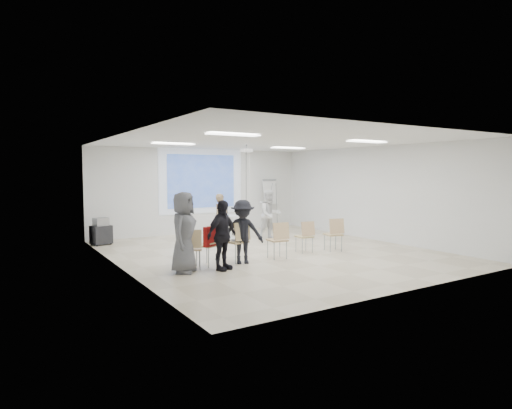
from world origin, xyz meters
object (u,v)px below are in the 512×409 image
chair_right_far (334,232)px  av_cart (101,232)px  player_left (221,215)px  audience_left (222,230)px  audience_outer (184,228)px  chair_left_inner (239,238)px  chair_right_inner (306,234)px  player_right (270,212)px  flipchart_easel (270,192)px  laptop (236,240)px  chair_left_mid (210,242)px  chair_far_left (192,246)px  audience_mid (243,228)px  pedestal_table (229,226)px  chair_center (279,237)px

chair_right_far → av_cart: (-5.20, 4.52, -0.17)m
player_left → audience_left: audience_left is taller
audience_left → audience_outer: bearing=141.3°
chair_left_inner → chair_right_inner: 2.16m
player_right → flipchart_easel: size_ratio=0.93×
player_right → laptop: size_ratio=4.92×
player_left → chair_right_inner: 2.93m
chair_left_mid → flipchart_easel: size_ratio=0.51×
chair_right_inner → audience_outer: bearing=-168.1°
player_left → flipchart_easel: flipchart_easel is taller
chair_far_left → chair_left_inner: chair_left_inner is taller
laptop → flipchart_easel: flipchart_easel is taller
chair_left_inner → chair_right_far: chair_left_inner is taller
laptop → av_cart: (-2.25, 4.26, -0.15)m
chair_far_left → laptop: chair_far_left is taller
audience_mid → chair_far_left: bearing=-161.0°
player_right → chair_far_left: bearing=-142.0°
audience_mid → flipchart_easel: size_ratio=0.90×
player_left → chair_right_inner: size_ratio=2.00×
pedestal_table → chair_left_inner: chair_left_inner is taller
laptop → audience_outer: size_ratio=0.18×
pedestal_table → player_right: bearing=-29.3°
player_right → audience_mid: size_ratio=1.03×
player_right → laptop: bearing=-133.6°
chair_center → audience_left: size_ratio=0.52×
player_left → audience_left: (-1.67, -3.29, 0.04)m
chair_far_left → audience_outer: 0.54m
chair_center → chair_right_far: chair_center is taller
player_left → chair_far_left: size_ratio=1.88×
player_left → laptop: size_ratio=4.76×
chair_center → audience_mid: audience_mid is taller
audience_left → player_left: bearing=39.6°
chair_left_mid → chair_right_far: (3.69, -0.14, -0.03)m
chair_center → chair_right_inner: (1.11, 0.31, -0.04)m
chair_left_inner → chair_right_far: (2.93, -0.15, -0.04)m
chair_center → chair_right_inner: bearing=21.8°
player_left → player_right: (1.67, -0.22, 0.03)m
laptop → audience_left: (-0.70, -0.62, 0.37)m
player_right → audience_outer: 5.04m
player_left → player_right: 1.68m
player_left → audience_outer: bearing=-151.1°
chair_center → audience_left: bearing=-163.0°
chair_left_inner → laptop: size_ratio=2.73×
chair_left_inner → audience_mid: bearing=-96.6°
player_left → av_cart: bearing=131.7°
chair_left_inner → audience_outer: bearing=179.7°
audience_left → flipchart_easel: 7.28m
player_right → chair_center: bearing=-116.5°
chair_right_inner → laptop: (-2.17, -0.03, 0.02)m
player_left → chair_right_far: player_left is taller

